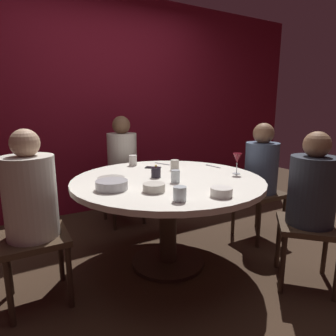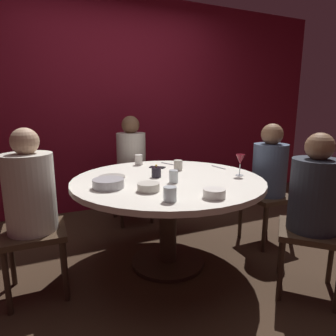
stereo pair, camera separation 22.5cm
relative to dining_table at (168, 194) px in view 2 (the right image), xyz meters
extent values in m
plane|color=#382619|center=(0.00, 0.00, -0.60)|extent=(8.00, 8.00, 0.00)
cube|color=maroon|center=(0.00, 1.62, 0.70)|extent=(6.00, 0.10, 2.60)
cylinder|color=silver|center=(0.00, 0.00, 0.11)|extent=(1.49, 1.49, 0.04)
cylinder|color=#332319|center=(0.00, 0.00, -0.26)|extent=(0.14, 0.14, 0.69)
cylinder|color=#2D2116|center=(0.00, 0.00, -0.59)|extent=(0.60, 0.60, 0.03)
cube|color=#3F2D1E|center=(-0.99, 0.00, -0.15)|extent=(0.40, 0.40, 0.04)
cylinder|color=beige|center=(-0.99, 0.00, 0.13)|extent=(0.32, 0.32, 0.52)
sphere|color=tan|center=(-0.99, 0.00, 0.47)|extent=(0.17, 0.17, 0.17)
cylinder|color=#332319|center=(-1.16, -0.17, -0.39)|extent=(0.04, 0.04, 0.43)
cylinder|color=#332319|center=(-0.82, -0.17, -0.39)|extent=(0.04, 0.04, 0.43)
cylinder|color=#332319|center=(-1.16, 0.17, -0.39)|extent=(0.04, 0.04, 0.43)
cylinder|color=#332319|center=(-0.82, 0.17, -0.39)|extent=(0.04, 0.04, 0.43)
cube|color=#3F2D1E|center=(0.00, 1.02, -0.15)|extent=(0.40, 0.40, 0.04)
cylinder|color=beige|center=(0.00, 1.02, 0.13)|extent=(0.32, 0.32, 0.53)
sphere|color=brown|center=(0.00, 1.02, 0.49)|extent=(0.19, 0.19, 0.19)
cylinder|color=#332319|center=(-0.17, 1.19, -0.39)|extent=(0.04, 0.04, 0.43)
cylinder|color=#332319|center=(-0.17, 0.85, -0.39)|extent=(0.04, 0.04, 0.43)
cylinder|color=#332319|center=(0.17, 1.19, -0.39)|extent=(0.04, 0.04, 0.43)
cylinder|color=#332319|center=(0.17, 0.85, -0.39)|extent=(0.04, 0.04, 0.43)
cube|color=#3F2D1E|center=(1.03, 0.00, -0.15)|extent=(0.40, 0.40, 0.04)
cylinder|color=#475670|center=(1.03, 0.00, 0.11)|extent=(0.31, 0.31, 0.48)
sphere|color=#8C6647|center=(1.03, 0.00, 0.43)|extent=(0.20, 0.20, 0.20)
cylinder|color=#332319|center=(1.20, 0.17, -0.39)|extent=(0.04, 0.04, 0.43)
cylinder|color=#332319|center=(0.86, 0.17, -0.39)|extent=(0.04, 0.04, 0.43)
cylinder|color=#332319|center=(1.20, -0.17, -0.39)|extent=(0.04, 0.04, 0.43)
cylinder|color=#332319|center=(0.86, -0.17, -0.39)|extent=(0.04, 0.04, 0.43)
cube|color=#3F2D1E|center=(0.74, -0.74, -0.15)|extent=(0.57, 0.57, 0.04)
cylinder|color=#2D333D|center=(0.74, -0.74, 0.11)|extent=(0.45, 0.45, 0.48)
sphere|color=#8C6647|center=(0.74, -0.74, 0.43)|extent=(0.18, 0.18, 0.18)
cylinder|color=#332319|center=(0.98, -0.74, -0.39)|extent=(0.04, 0.04, 0.43)
cylinder|color=#332319|center=(0.74, -0.50, -0.39)|extent=(0.04, 0.04, 0.43)
cylinder|color=#332319|center=(0.50, -0.74, -0.39)|extent=(0.04, 0.04, 0.43)
cylinder|color=black|center=(-0.07, 0.06, 0.17)|extent=(0.08, 0.08, 0.08)
sphere|color=#F9D159|center=(-0.07, 0.06, 0.22)|extent=(0.02, 0.02, 0.02)
cylinder|color=silver|center=(0.57, -0.16, 0.13)|extent=(0.06, 0.06, 0.01)
cylinder|color=silver|center=(0.57, -0.16, 0.18)|extent=(0.01, 0.01, 0.09)
cone|color=maroon|center=(0.57, -0.16, 0.27)|extent=(0.08, 0.08, 0.08)
cylinder|color=#B2ADA3|center=(-0.41, 0.18, 0.14)|extent=(0.21, 0.21, 0.01)
cube|color=black|center=(0.07, 0.40, 0.13)|extent=(0.15, 0.15, 0.01)
cylinder|color=#B7B7BC|center=(-0.49, -0.09, 0.16)|extent=(0.22, 0.22, 0.06)
cylinder|color=silver|center=(0.06, -0.58, 0.16)|extent=(0.14, 0.14, 0.06)
cylinder|color=beige|center=(-0.26, -0.28, 0.16)|extent=(0.15, 0.15, 0.05)
cylinder|color=silver|center=(-0.22, -0.53, 0.17)|extent=(0.08, 0.08, 0.09)
cylinder|color=beige|center=(0.20, 0.22, 0.18)|extent=(0.08, 0.08, 0.09)
cylinder|color=silver|center=(-0.05, 0.59, 0.18)|extent=(0.08, 0.08, 0.10)
cylinder|color=silver|center=(-0.02, -0.15, 0.18)|extent=(0.07, 0.07, 0.09)
cube|color=#B7B7BC|center=(0.22, 0.52, 0.13)|extent=(0.08, 0.17, 0.01)
cube|color=#B7B7BC|center=(0.59, 0.18, 0.13)|extent=(0.04, 0.18, 0.01)
camera|label=1|loc=(-1.08, -1.92, 0.68)|focal=30.84mm
camera|label=2|loc=(-0.88, -2.02, 0.68)|focal=30.84mm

